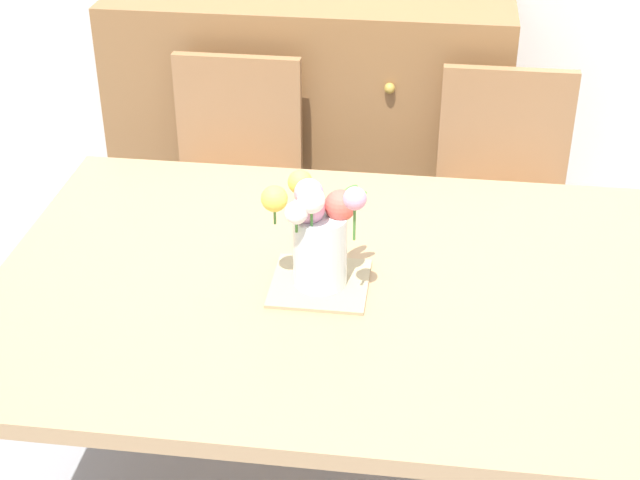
# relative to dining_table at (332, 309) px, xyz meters

# --- Properties ---
(dining_table) EXTENTS (1.58, 1.13, 0.74)m
(dining_table) POSITION_rel_dining_table_xyz_m (0.00, 0.00, 0.00)
(dining_table) COLOR tan
(dining_table) RESTS_ON ground_plane
(chair_left) EXTENTS (0.42, 0.42, 0.90)m
(chair_left) POSITION_rel_dining_table_xyz_m (-0.44, 0.91, -0.14)
(chair_left) COLOR #9E7047
(chair_left) RESTS_ON ground_plane
(chair_right) EXTENTS (0.42, 0.42, 0.90)m
(chair_right) POSITION_rel_dining_table_xyz_m (0.44, 0.91, -0.14)
(chair_right) COLOR #9E7047
(chair_right) RESTS_ON ground_plane
(dresser) EXTENTS (1.40, 0.47, 1.00)m
(dresser) POSITION_rel_dining_table_xyz_m (-0.24, 1.33, -0.16)
(dresser) COLOR olive
(dresser) RESTS_ON ground_plane
(placemat) EXTENTS (0.22, 0.22, 0.01)m
(placemat) POSITION_rel_dining_table_xyz_m (-0.03, -0.02, 0.08)
(placemat) COLOR tan
(placemat) RESTS_ON dining_table
(flower_vase) EXTENTS (0.23, 0.20, 0.29)m
(flower_vase) POSITION_rel_dining_table_xyz_m (-0.03, -0.02, 0.23)
(flower_vase) COLOR silver
(flower_vase) RESTS_ON placemat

